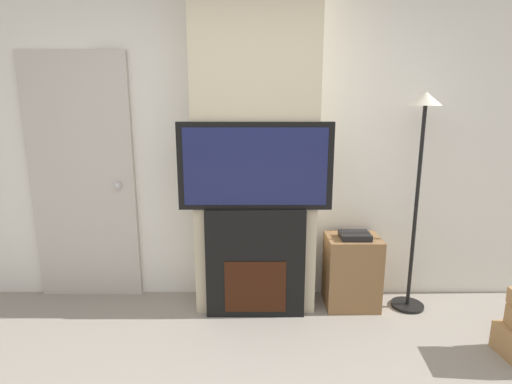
{
  "coord_description": "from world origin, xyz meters",
  "views": [
    {
      "loc": [
        0.01,
        -1.31,
        1.67
      ],
      "look_at": [
        0.0,
        1.63,
        1.01
      ],
      "focal_mm": 28.0,
      "sensor_mm": 36.0,
      "label": 1
    }
  ],
  "objects_px": {
    "television": "(256,166)",
    "media_stand": "(352,271)",
    "floor_lamp": "(421,162)",
    "fireplace": "(256,263)"
  },
  "relations": [
    {
      "from": "television",
      "to": "floor_lamp",
      "type": "xyz_separation_m",
      "value": [
        1.27,
        0.11,
        0.02
      ]
    },
    {
      "from": "fireplace",
      "to": "media_stand",
      "type": "distance_m",
      "value": 0.82
    },
    {
      "from": "television",
      "to": "floor_lamp",
      "type": "height_order",
      "value": "floor_lamp"
    },
    {
      "from": "television",
      "to": "floor_lamp",
      "type": "bearing_deg",
      "value": 4.82
    },
    {
      "from": "floor_lamp",
      "to": "media_stand",
      "type": "xyz_separation_m",
      "value": [
        -0.47,
        0.03,
        -0.92
      ]
    },
    {
      "from": "television",
      "to": "media_stand",
      "type": "xyz_separation_m",
      "value": [
        0.8,
        0.14,
        -0.9
      ]
    },
    {
      "from": "fireplace",
      "to": "floor_lamp",
      "type": "relative_size",
      "value": 0.5
    },
    {
      "from": "fireplace",
      "to": "media_stand",
      "type": "relative_size",
      "value": 1.35
    },
    {
      "from": "television",
      "to": "media_stand",
      "type": "bearing_deg",
      "value": 9.86
    },
    {
      "from": "fireplace",
      "to": "media_stand",
      "type": "xyz_separation_m",
      "value": [
        0.8,
        0.14,
        -0.13
      ]
    }
  ]
}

